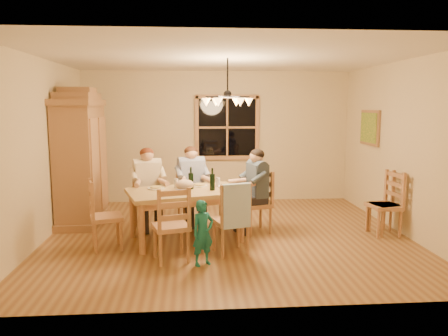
{
  "coord_description": "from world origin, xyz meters",
  "views": [
    {
      "loc": [
        -0.56,
        -6.57,
        2.01
      ],
      "look_at": [
        -0.05,
        0.1,
        1.04
      ],
      "focal_mm": 35.0,
      "sensor_mm": 36.0,
      "label": 1
    }
  ],
  "objects": [
    {
      "name": "painting",
      "position": [
        2.71,
        1.2,
        1.6
      ],
      "size": [
        0.06,
        0.78,
        0.64
      ],
      "color": "#9A6C42",
      "rests_on": "wall_right"
    },
    {
      "name": "adult_plaid_man",
      "position": [
        -0.55,
        0.64,
        0.84
      ],
      "size": [
        0.48,
        0.51,
        0.87
      ],
      "rotation": [
        0.0,
        0.0,
        3.42
      ],
      "color": "#344690",
      "rests_on": "floor"
    },
    {
      "name": "adult_woman",
      "position": [
        -1.26,
        0.43,
        0.84
      ],
      "size": [
        0.48,
        0.51,
        0.87
      ],
      "rotation": [
        0.0,
        0.0,
        3.42
      ],
      "color": "beige",
      "rests_on": "floor"
    },
    {
      "name": "window",
      "position": [
        0.2,
        2.47,
        1.55
      ],
      "size": [
        1.3,
        0.06,
        1.3
      ],
      "color": "black",
      "rests_on": "wall_back"
    },
    {
      "name": "cap",
      "position": [
        -0.05,
        -0.35,
        0.82
      ],
      "size": [
        0.2,
        0.2,
        0.11
      ],
      "primitive_type": "ellipsoid",
      "color": "tan",
      "rests_on": "dining_table"
    },
    {
      "name": "wine_glass_b",
      "position": [
        -0.14,
        0.05,
        0.83
      ],
      "size": [
        0.06,
        0.06,
        0.14
      ],
      "primitive_type": "cylinder",
      "color": "silver",
      "rests_on": "dining_table"
    },
    {
      "name": "chair_far_left",
      "position": [
        -1.26,
        0.43,
        0.3
      ],
      "size": [
        0.54,
        0.53,
        0.99
      ],
      "rotation": [
        0.0,
        0.0,
        3.42
      ],
      "color": "#AF774D",
      "rests_on": "floor"
    },
    {
      "name": "floor",
      "position": [
        0.0,
        0.0,
        0.0
      ],
      "size": [
        5.5,
        5.5,
        0.0
      ],
      "primitive_type": "plane",
      "color": "brown",
      "rests_on": "ground"
    },
    {
      "name": "wine_bottle_b",
      "position": [
        -0.24,
        -0.23,
        0.93
      ],
      "size": [
        0.08,
        0.08,
        0.33
      ],
      "primitive_type": "cylinder",
      "color": "black",
      "rests_on": "dining_table"
    },
    {
      "name": "plate_slate",
      "position": [
        -0.02,
        -0.02,
        0.77
      ],
      "size": [
        0.26,
        0.26,
        0.02
      ],
      "primitive_type": "cylinder",
      "color": "white",
      "rests_on": "dining_table"
    },
    {
      "name": "chair_near_left",
      "position": [
        -0.82,
        -1.07,
        0.3
      ],
      "size": [
        0.54,
        0.53,
        0.99
      ],
      "rotation": [
        0.0,
        0.0,
        0.28
      ],
      "color": "#AF774D",
      "rests_on": "floor"
    },
    {
      "name": "cloth_bundle",
      "position": [
        -0.65,
        -0.16,
        0.84
      ],
      "size": [
        0.28,
        0.22,
        0.15
      ],
      "primitive_type": "ellipsoid",
      "color": "#C6A790",
      "rests_on": "dining_table"
    },
    {
      "name": "wall_back",
      "position": [
        0.0,
        2.5,
        1.35
      ],
      "size": [
        5.5,
        0.02,
        2.7
      ],
      "primitive_type": "cube",
      "color": "beige",
      "rests_on": "floor"
    },
    {
      "name": "chair_spare_front",
      "position": [
        2.45,
        -0.17,
        0.3
      ],
      "size": [
        0.43,
        0.45,
        0.99
      ],
      "rotation": [
        0.0,
        0.0,
        1.54
      ],
      "color": "#AF774D",
      "rests_on": "floor"
    },
    {
      "name": "towel",
      "position": [
        0.03,
        -1.02,
        0.7
      ],
      "size": [
        0.39,
        0.2,
        0.58
      ],
      "primitive_type": "cube",
      "rotation": [
        0.0,
        0.0,
        0.28
      ],
      "color": "#9CB8D3",
      "rests_on": "chair_near_right"
    },
    {
      "name": "adult_slate_man",
      "position": [
        0.46,
        0.12,
        0.84
      ],
      "size": [
        0.51,
        0.48,
        0.87
      ],
      "rotation": [
        0.0,
        0.0,
        1.85
      ],
      "color": "#39485C",
      "rests_on": "floor"
    },
    {
      "name": "child",
      "position": [
        -0.42,
        -1.26,
        0.42
      ],
      "size": [
        0.36,
        0.33,
        0.84
      ],
      "primitive_type": "imported",
      "rotation": [
        0.0,
        0.0,
        0.54
      ],
      "color": "#176A68",
      "rests_on": "floor"
    },
    {
      "name": "wall_left",
      "position": [
        -2.75,
        0.0,
        1.35
      ],
      "size": [
        0.02,
        5.0,
        2.7
      ],
      "primitive_type": "cube",
      "color": "beige",
      "rests_on": "floor"
    },
    {
      "name": "ceiling",
      "position": [
        0.0,
        0.0,
        2.7
      ],
      "size": [
        5.5,
        5.0,
        0.02
      ],
      "primitive_type": "cube",
      "color": "white",
      "rests_on": "wall_back"
    },
    {
      "name": "armoire",
      "position": [
        -2.42,
        0.96,
        1.06
      ],
      "size": [
        0.66,
        1.4,
        2.3
      ],
      "color": "#9A6C42",
      "rests_on": "floor"
    },
    {
      "name": "chair_end_right",
      "position": [
        0.46,
        0.12,
        0.3
      ],
      "size": [
        0.53,
        0.54,
        0.99
      ],
      "rotation": [
        0.0,
        0.0,
        1.85
      ],
      "color": "#AF774D",
      "rests_on": "floor"
    },
    {
      "name": "chandelier",
      "position": [
        -0.0,
        0.0,
        2.08
      ],
      "size": [
        0.77,
        0.68,
        0.71
      ],
      "color": "black",
      "rests_on": "ceiling"
    },
    {
      "name": "wall_right",
      "position": [
        2.75,
        0.0,
        1.35
      ],
      "size": [
        0.02,
        5.0,
        2.7
      ],
      "primitive_type": "cube",
      "color": "beige",
      "rests_on": "floor"
    },
    {
      "name": "plate_plaid",
      "position": [
        -0.43,
        0.1,
        0.77
      ],
      "size": [
        0.26,
        0.26,
        0.02
      ],
      "primitive_type": "cylinder",
      "color": "white",
      "rests_on": "dining_table"
    },
    {
      "name": "dining_table",
      "position": [
        -0.64,
        -0.2,
        0.65
      ],
      "size": [
        1.87,
        1.43,
        0.76
      ],
      "rotation": [
        0.0,
        0.0,
        0.28
      ],
      "color": "#A9834B",
      "rests_on": "floor"
    },
    {
      "name": "wine_glass_a",
      "position": [
        -0.78,
        -0.01,
        0.83
      ],
      "size": [
        0.06,
        0.06,
        0.14
      ],
      "primitive_type": "cylinder",
      "color": "silver",
      "rests_on": "dining_table"
    },
    {
      "name": "napkin",
      "position": [
        -0.69,
        -0.36,
        0.78
      ],
      "size": [
        0.21,
        0.18,
        0.03
      ],
      "primitive_type": "cube",
      "rotation": [
        0.0,
        0.0,
        0.28
      ],
      "color": "#495786",
      "rests_on": "dining_table"
    },
    {
      "name": "chair_near_right",
      "position": [
        -0.03,
        -0.84,
        0.3
      ],
      "size": [
        0.54,
        0.53,
        0.99
      ],
      "rotation": [
        0.0,
        0.0,
        0.28
      ],
      "color": "#AF774D",
      "rests_on": "floor"
    },
    {
      "name": "chair_end_left",
      "position": [
        -1.75,
        -0.52,
        0.3
      ],
      "size": [
        0.53,
        0.54,
        0.99
      ],
      "rotation": [
        0.0,
        0.0,
        -1.29
      ],
      "color": "#AF774D",
      "rests_on": "floor"
    },
    {
      "name": "wine_bottle_a",
      "position": [
        -0.56,
        -0.1,
        0.93
      ],
      "size": [
        0.08,
        0.08,
        0.33
      ],
      "primitive_type": "cylinder",
      "color": "black",
      "rests_on": "dining_table"
    },
    {
      "name": "plate_woman",
      "position": [
        -1.08,
        -0.07,
        0.77
      ],
      "size": [
        0.26,
        0.26,
        0.02
      ],
      "primitive_type": "cylinder",
      "color": "white",
      "rests_on": "dining_table"
    },
    {
      "name": "chair_far_right",
      "position": [
        -0.55,
        0.64,
        0.3
      ],
      "size": [
        0.54,
        0.53,
        0.99
      ],
      "rotation": [
        0.0,
        0.0,
        3.42
      ],
      "color": "#AF774D",
      "rests_on": "floor"
    },
    {
      "name": "chair_spare_back",
      "position": [
        2.45,
        -0.11,
        0.3
      ],
      "size": [
        0.53,
        0.54,
        0.99
      ],
      "rotation": [
        0.0,
        0.0,
        1.85
      ],
      "color": "#AF774D",
      "rests_on": "floor"
    }
  ]
}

